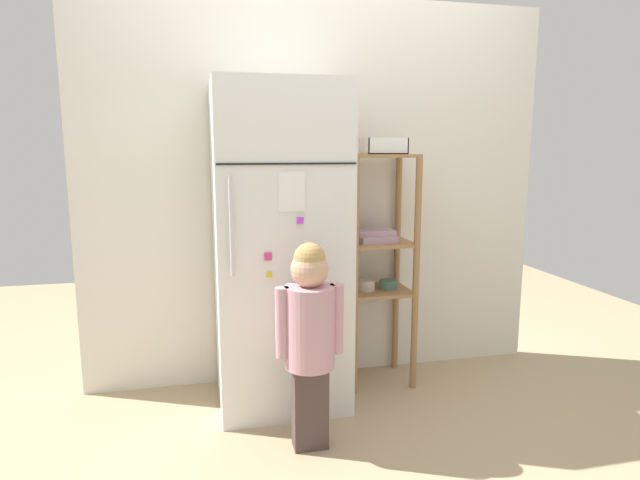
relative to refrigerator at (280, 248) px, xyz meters
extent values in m
plane|color=tan|center=(0.28, -0.02, -0.83)|extent=(6.00, 6.00, 0.00)
cube|color=silver|center=(0.28, 0.31, 0.25)|extent=(2.68, 0.03, 2.16)
cube|color=white|center=(0.00, 0.00, 0.00)|extent=(0.65, 0.56, 1.66)
cube|color=black|center=(0.00, -0.28, 0.44)|extent=(0.64, 0.01, 0.01)
cylinder|color=silver|center=(-0.26, -0.30, 0.16)|extent=(0.02, 0.02, 0.45)
cube|color=white|center=(0.02, -0.28, 0.31)|extent=(0.12, 0.01, 0.18)
cube|color=yellow|center=(-0.09, -0.28, -0.07)|extent=(0.02, 0.01, 0.02)
cube|color=#D33882|center=(-0.10, -0.28, 0.01)|extent=(0.03, 0.01, 0.03)
cube|color=#CB42ED|center=(0.05, -0.28, 0.18)|extent=(0.03, 0.01, 0.03)
cube|color=#483736|center=(0.05, -0.50, -0.64)|extent=(0.15, 0.10, 0.38)
cylinder|color=#BF8C99|center=(0.05, -0.50, -0.26)|extent=(0.22, 0.22, 0.37)
sphere|color=#BF8C99|center=(0.05, -0.43, -0.09)|extent=(0.10, 0.10, 0.10)
sphere|color=tan|center=(0.05, -0.50, -0.01)|extent=(0.16, 0.16, 0.16)
sphere|color=tan|center=(0.05, -0.50, 0.04)|extent=(0.14, 0.14, 0.14)
cylinder|color=#BF8C99|center=(-0.07, -0.50, -0.24)|extent=(0.06, 0.06, 0.31)
cylinder|color=#BF8C99|center=(0.17, -0.50, -0.24)|extent=(0.06, 0.06, 0.31)
cylinder|color=#9E7247|center=(0.40, -0.03, -0.18)|extent=(0.04, 0.04, 1.31)
cylinder|color=#9E7247|center=(0.75, -0.03, -0.18)|extent=(0.04, 0.04, 1.31)
cylinder|color=#9E7247|center=(0.40, 0.26, -0.18)|extent=(0.04, 0.04, 1.31)
cylinder|color=#9E7247|center=(0.75, 0.26, -0.18)|extent=(0.04, 0.04, 1.31)
cube|color=#9E7247|center=(0.57, 0.12, 0.47)|extent=(0.37, 0.31, 0.02)
cube|color=#9E7247|center=(0.57, 0.12, -0.02)|extent=(0.37, 0.31, 0.02)
cube|color=#9E7247|center=(0.57, 0.12, -0.29)|extent=(0.37, 0.31, 0.02)
cube|color=#B293A3|center=(0.55, 0.10, 0.01)|extent=(0.22, 0.19, 0.04)
cube|color=#B293A3|center=(0.56, 0.14, 0.04)|extent=(0.22, 0.19, 0.03)
cylinder|color=beige|center=(0.51, 0.12, -0.26)|extent=(0.11, 0.11, 0.06)
cylinder|color=#4C7266|center=(0.64, 0.12, -0.26)|extent=(0.10, 0.10, 0.05)
cube|color=white|center=(0.59, 0.10, 0.48)|extent=(0.22, 0.17, 0.01)
cube|color=white|center=(0.59, 0.02, 0.52)|extent=(0.22, 0.01, 0.09)
cube|color=white|center=(0.59, 0.18, 0.52)|extent=(0.22, 0.01, 0.09)
cube|color=white|center=(0.48, 0.10, 0.52)|extent=(0.01, 0.17, 0.09)
cube|color=white|center=(0.70, 0.10, 0.52)|extent=(0.01, 0.17, 0.09)
sphere|color=brown|center=(0.56, 0.09, 0.51)|extent=(0.06, 0.06, 0.06)
sphere|color=#B22E24|center=(0.59, 0.13, 0.52)|extent=(0.07, 0.07, 0.07)
sphere|color=#A13826|center=(0.62, 0.11, 0.52)|extent=(0.08, 0.08, 0.08)
sphere|color=orange|center=(0.62, 0.08, 0.52)|extent=(0.08, 0.08, 0.08)
camera|label=1|loc=(-0.41, -2.70, 0.51)|focal=30.17mm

